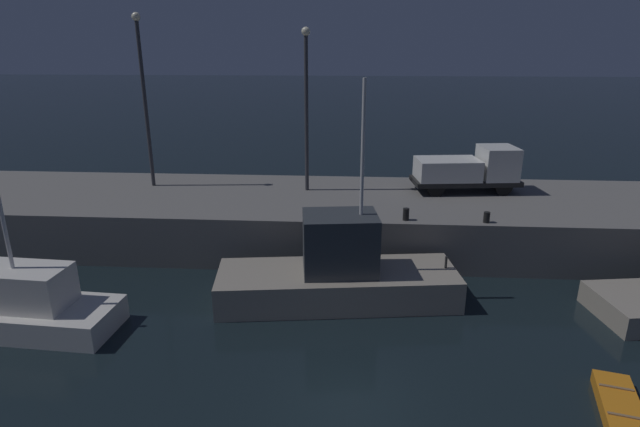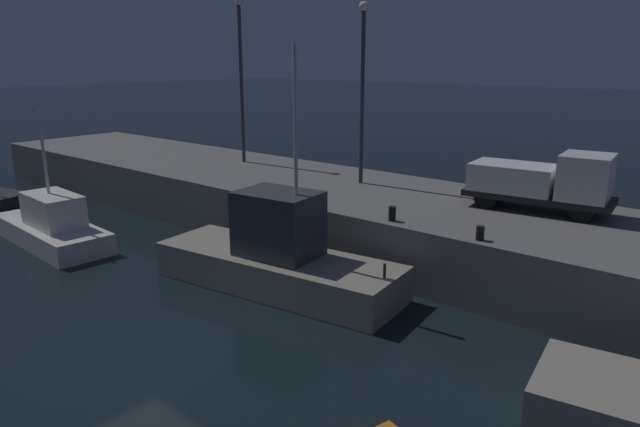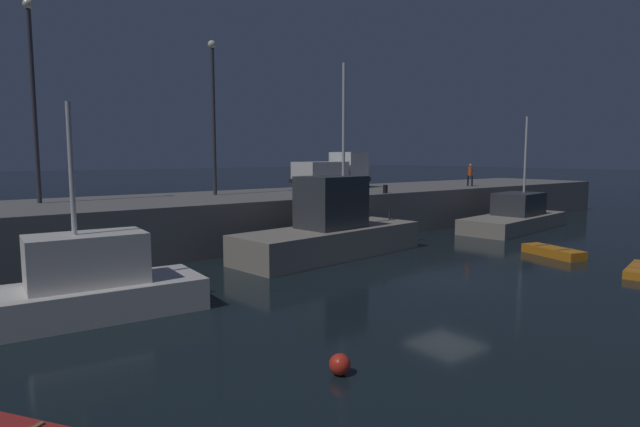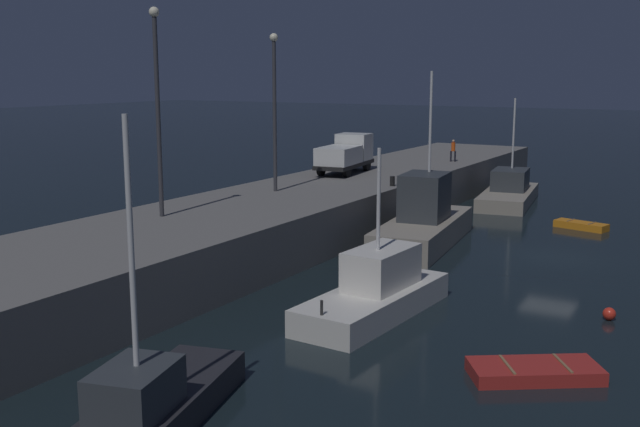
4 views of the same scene
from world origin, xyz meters
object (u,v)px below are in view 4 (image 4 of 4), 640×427
dinghy_red_small (535,371)px  fishing_boat_orange (424,222)px  fishing_boat_blue (376,292)px  fishing_trawler_red (509,192)px  bollard_central (418,175)px  lamp_post_east (274,101)px  utility_truck (346,154)px  bollard_west (392,181)px  dinghy_orange_near (581,225)px  mooring_buoy_mid (609,314)px  dockworker (453,149)px  lamp_post_west (157,98)px  fishing_boat_white (144,411)px

dinghy_red_small → fishing_boat_orange: bearing=33.1°
fishing_boat_blue → fishing_boat_orange: (11.60, 2.92, 0.31)m
fishing_trawler_red → bollard_central: fishing_trawler_red is taller
fishing_trawler_red → lamp_post_east: lamp_post_east is taller
utility_truck → bollard_west: utility_truck is taller
dinghy_orange_near → utility_truck: size_ratio=0.53×
utility_truck → fishing_boat_orange: bearing=-129.4°
fishing_boat_blue → fishing_boat_orange: 11.96m
dinghy_red_small → bollard_central: 24.64m
fishing_boat_blue → bollard_west: size_ratio=13.80×
fishing_trawler_red → dinghy_orange_near: fishing_trawler_red is taller
bollard_central → utility_truck: bearing=87.6°
mooring_buoy_mid → bollard_west: bollard_west is taller
fishing_boat_orange → dinghy_orange_near: size_ratio=3.23×
dinghy_red_small → bollard_west: (17.52, 12.64, 2.52)m
dinghy_red_small → utility_truck: (21.27, 17.65, 3.45)m
mooring_buoy_mid → utility_truck: utility_truck is taller
bollard_central → dockworker: bearing=8.0°
fishing_trawler_red → dinghy_orange_near: (-6.44, -6.06, -0.59)m
fishing_trawler_red → fishing_boat_blue: fishing_trawler_red is taller
lamp_post_west → lamp_post_east: size_ratio=1.09×
mooring_buoy_mid → lamp_post_west: size_ratio=0.05×
dinghy_orange_near → lamp_post_east: (-10.17, 14.09, 7.10)m
utility_truck → dockworker: utility_truck is taller
fishing_boat_white → dinghy_orange_near: (31.20, -4.05, -0.46)m
utility_truck → fishing_boat_blue: bearing=-148.8°
mooring_buoy_mid → utility_truck: bearing=51.7°
fishing_trawler_red → lamp_post_east: (-16.61, 8.03, 6.51)m
fishing_boat_blue → bollard_west: fishing_boat_blue is taller
fishing_boat_orange → bollard_central: fishing_boat_orange is taller
lamp_post_west → bollard_west: (13.54, -5.04, -4.94)m
lamp_post_west → fishing_boat_blue: bearing=-95.1°
dockworker → bollard_central: bearing=-172.0°
fishing_boat_blue → bollard_central: fishing_boat_blue is taller
dockworker → fishing_boat_blue: bearing=-165.2°
mooring_buoy_mid → lamp_post_east: (6.04, 18.30, 7.07)m
fishing_boat_blue → mooring_buoy_mid: fishing_boat_blue is taller
dinghy_orange_near → fishing_boat_orange: bearing=142.7°
fishing_boat_white → mooring_buoy_mid: fishing_boat_white is taller
fishing_trawler_red → dinghy_red_small: fishing_trawler_red is taller
fishing_boat_white → bollard_west: size_ratio=14.62×
fishing_boat_orange → dockworker: bearing=15.3°
fishing_boat_orange → lamp_post_west: size_ratio=1.10×
fishing_boat_blue → fishing_boat_white: 11.42m
dinghy_orange_near → dockworker: 13.65m
dinghy_red_small → utility_truck: size_ratio=0.69×
utility_truck → bollard_west: 6.33m
lamp_post_east → bollard_west: bearing=-43.9°
lamp_post_east → bollard_central: lamp_post_east is taller
lamp_post_west → dockworker: (26.73, -3.77, -4.32)m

